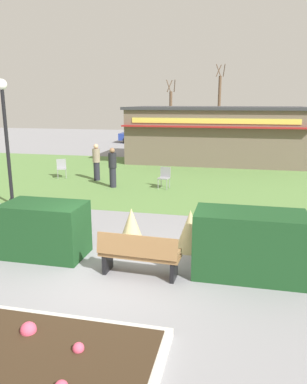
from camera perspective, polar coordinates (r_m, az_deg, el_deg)
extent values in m
plane|color=gray|center=(8.08, -6.26, -12.44)|extent=(80.00, 80.00, 0.00)
cube|color=#5B8442|center=(17.82, 4.63, 2.18)|extent=(36.00, 12.00, 0.01)
cube|color=beige|center=(5.83, -16.25, -23.60)|extent=(3.24, 2.04, 0.14)
cube|color=#382819|center=(5.79, -16.30, -23.05)|extent=(3.00, 1.80, 0.04)
sphere|color=#E54C6B|center=(6.28, -18.70, -19.47)|extent=(0.25, 0.25, 0.25)
sphere|color=#E54C6B|center=(5.73, -11.50, -22.52)|extent=(0.17, 0.17, 0.17)
cube|color=olive|center=(7.83, -2.11, -9.65)|extent=(1.72, 0.56, 0.06)
cube|color=olive|center=(7.52, -2.63, -8.33)|extent=(1.70, 0.20, 0.44)
cube|color=black|center=(8.15, -7.08, -10.50)|extent=(0.10, 0.44, 0.45)
cube|color=black|center=(7.75, 3.17, -11.74)|extent=(0.10, 0.44, 0.45)
cube|color=olive|center=(8.04, -7.69, -8.18)|extent=(0.08, 0.44, 0.06)
cube|color=olive|center=(7.59, 3.81, -9.45)|extent=(0.08, 0.44, 0.06)
cube|color=#19421E|center=(9.09, -16.36, -5.58)|extent=(1.89, 1.10, 1.27)
cube|color=#19421E|center=(7.97, 14.48, -7.81)|extent=(2.24, 1.10, 1.38)
cone|color=#D1BC7F|center=(9.10, 5.65, -5.88)|extent=(0.70, 0.70, 1.02)
cone|color=#D1BC7F|center=(9.51, -3.42, -5.25)|extent=(0.66, 0.66, 0.94)
cylinder|color=black|center=(14.08, -20.89, -1.40)|extent=(0.22, 0.22, 0.20)
cylinder|color=black|center=(13.74, -21.56, 6.18)|extent=(0.12, 0.12, 3.96)
sphere|color=white|center=(13.67, -22.37, 15.09)|extent=(0.36, 0.36, 0.36)
cylinder|color=#2D4233|center=(8.94, 21.43, -7.80)|extent=(0.52, 0.52, 0.84)
cube|color=#6B5B4C|center=(23.03, 9.46, 8.56)|extent=(10.02, 4.97, 3.12)
cube|color=#333338|center=(22.94, 9.62, 12.63)|extent=(10.32, 5.27, 0.16)
cube|color=maroon|center=(20.32, 9.07, 9.85)|extent=(10.12, 0.36, 0.08)
cube|color=#D8CC4C|center=(20.47, 9.13, 10.75)|extent=(9.01, 0.04, 0.28)
cube|color=gray|center=(15.49, 1.61, 2.16)|extent=(0.50, 0.50, 0.04)
cube|color=gray|center=(15.64, 1.86, 3.08)|extent=(0.44, 0.10, 0.44)
cylinder|color=gray|center=(15.43, 0.71, 1.25)|extent=(0.03, 0.03, 0.45)
cylinder|color=gray|center=(15.31, 2.05, 1.15)|extent=(0.03, 0.03, 0.45)
cylinder|color=gray|center=(15.78, 1.18, 1.53)|extent=(0.03, 0.03, 0.45)
cylinder|color=gray|center=(15.66, 2.49, 1.43)|extent=(0.03, 0.03, 0.45)
cube|color=gray|center=(18.22, -13.97, 3.50)|extent=(0.59, 0.59, 0.04)
cube|color=gray|center=(18.38, -14.02, 4.28)|extent=(0.41, 0.23, 0.44)
cylinder|color=gray|center=(18.07, -14.53, 2.66)|extent=(0.03, 0.03, 0.45)
cylinder|color=gray|center=(18.07, -13.33, 2.73)|extent=(0.03, 0.03, 0.45)
cylinder|color=gray|center=(18.45, -14.53, 2.88)|extent=(0.03, 0.03, 0.45)
cylinder|color=gray|center=(18.45, -13.35, 2.95)|extent=(0.03, 0.03, 0.45)
cylinder|color=#23232D|center=(15.84, -6.28, 2.24)|extent=(0.28, 0.28, 0.85)
cylinder|color=black|center=(15.71, -6.35, 4.87)|extent=(0.34, 0.34, 0.62)
sphere|color=#8C6647|center=(15.65, -6.39, 6.39)|extent=(0.22, 0.22, 0.22)
cylinder|color=#23232D|center=(17.37, -8.73, 3.18)|extent=(0.28, 0.28, 0.85)
cylinder|color=gray|center=(17.25, -8.82, 5.58)|extent=(0.34, 0.34, 0.62)
sphere|color=tan|center=(17.20, -8.87, 6.96)|extent=(0.22, 0.22, 0.22)
cube|color=navy|center=(33.35, -1.55, 8.54)|extent=(4.30, 2.05, 0.60)
cube|color=black|center=(33.34, -1.81, 9.28)|extent=(2.40, 1.72, 0.44)
cylinder|color=black|center=(34.06, 0.92, 8.26)|extent=(0.65, 0.26, 0.64)
cylinder|color=black|center=(32.25, 0.44, 7.96)|extent=(0.65, 0.26, 0.64)
cylinder|color=black|center=(34.53, -3.41, 8.31)|extent=(0.65, 0.26, 0.64)
cylinder|color=black|center=(32.74, -4.11, 8.01)|extent=(0.65, 0.26, 0.64)
cube|color=black|center=(32.44, 8.05, 8.27)|extent=(4.25, 1.91, 0.60)
cube|color=black|center=(32.42, 7.81, 9.03)|extent=(2.35, 1.65, 0.44)
cylinder|color=black|center=(33.26, 10.47, 7.91)|extent=(0.65, 0.24, 0.64)
cylinder|color=black|center=(31.43, 10.23, 7.59)|extent=(0.65, 0.24, 0.64)
cylinder|color=black|center=(33.53, 5.98, 8.10)|extent=(0.65, 0.24, 0.64)
cylinder|color=black|center=(31.72, 5.49, 7.80)|extent=(0.65, 0.24, 0.64)
cube|color=silver|center=(32.37, 15.58, 7.89)|extent=(4.34, 2.14, 0.60)
cube|color=black|center=(32.34, 15.36, 8.67)|extent=(2.43, 1.77, 0.44)
cylinder|color=black|center=(33.29, 17.88, 7.48)|extent=(0.66, 0.27, 0.64)
cylinder|color=black|center=(31.46, 17.87, 7.16)|extent=(0.66, 0.27, 0.64)
cylinder|color=black|center=(33.37, 13.37, 7.79)|extent=(0.66, 0.27, 0.64)
cylinder|color=black|center=(31.55, 13.11, 7.48)|extent=(0.66, 0.27, 0.64)
cylinder|color=brown|center=(37.14, 10.05, 12.62)|extent=(0.28, 0.28, 5.95)
cylinder|color=brown|center=(37.34, 10.83, 17.93)|extent=(0.25, 0.58, 1.12)
cylinder|color=brown|center=(37.56, 10.02, 17.94)|extent=(0.54, 0.36, 1.12)
cylinder|color=brown|center=(36.96, 9.98, 18.01)|extent=(0.54, 0.35, 1.12)
cylinder|color=brown|center=(36.32, 2.65, 11.66)|extent=(0.28, 0.28, 4.52)
cylinder|color=brown|center=(36.37, 3.27, 16.00)|extent=(0.25, 0.58, 1.12)
cylinder|color=brown|center=(36.66, 2.50, 15.99)|extent=(0.54, 0.36, 1.12)
cylinder|color=brown|center=(36.06, 2.33, 16.03)|extent=(0.54, 0.35, 1.12)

